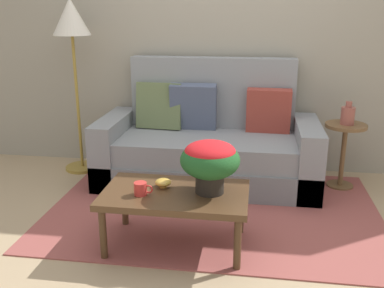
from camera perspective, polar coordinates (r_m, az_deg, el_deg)
The scene contains 11 objects.
ground_plane at distance 3.60m, azimuth 2.81°, elevation -8.68°, with size 14.00×14.00×0.00m, color tan.
wall_back at distance 4.37m, azimuth 4.68°, elevation 15.95°, with size 6.40×0.12×2.95m, color gray.
area_rug at distance 3.61m, azimuth 2.84°, elevation -8.50°, with size 2.64×1.79×0.01m, color #994C47.
couch at distance 4.11m, azimuth 2.13°, elevation -0.23°, with size 1.99×0.89×1.13m.
coffee_table at distance 2.96m, azimuth -2.18°, elevation -7.02°, with size 0.97×0.58×0.40m.
side_table at distance 4.14m, azimuth 19.21°, elevation -0.01°, with size 0.36×0.36×0.60m.
floor_lamp at distance 4.36m, azimuth -15.39°, elevation 14.02°, with size 0.35×0.35×1.67m.
potted_plant at distance 2.85m, azimuth 2.36°, elevation -2.09°, with size 0.39×0.39×0.35m.
coffee_mug at distance 2.89m, azimuth -6.68°, elevation -5.81°, with size 0.13×0.08×0.09m.
snack_bowl at distance 3.00m, azimuth -3.79°, elevation -5.04°, with size 0.11×0.11×0.06m.
table_vase at distance 4.07m, azimuth 19.64°, elevation 3.57°, with size 0.12×0.12×0.20m.
Camera 1 is at (0.31, -3.22, 1.57)m, focal length 40.92 mm.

